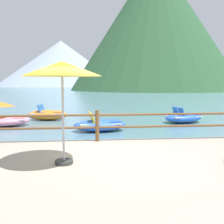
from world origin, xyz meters
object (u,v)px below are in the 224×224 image
at_px(beach_umbrella, 62,70).
at_px(pedal_boat_0, 184,117).
at_px(pedal_boat_3, 47,115).
at_px(pedal_boat_1, 5,118).
at_px(pedal_boat_2, 100,125).

bearing_deg(beach_umbrella, pedal_boat_0, 54.33).
bearing_deg(beach_umbrella, pedal_boat_3, 100.20).
relative_size(pedal_boat_0, pedal_boat_1, 0.92).
distance_m(pedal_boat_1, pedal_boat_3, 2.72).
height_order(pedal_boat_0, pedal_boat_1, pedal_boat_1).
relative_size(pedal_boat_0, pedal_boat_2, 1.01).
distance_m(beach_umbrella, pedal_boat_3, 10.17).
bearing_deg(pedal_boat_2, pedal_boat_0, 24.25).
distance_m(pedal_boat_2, pedal_boat_3, 4.79).
bearing_deg(pedal_boat_2, beach_umbrella, -100.54).
bearing_deg(pedal_boat_0, pedal_boat_3, 167.03).
distance_m(pedal_boat_0, pedal_boat_3, 7.73).
bearing_deg(pedal_boat_1, beach_umbrella, -65.25).
height_order(beach_umbrella, pedal_boat_0, beach_umbrella).
bearing_deg(pedal_boat_3, pedal_boat_0, -12.97).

